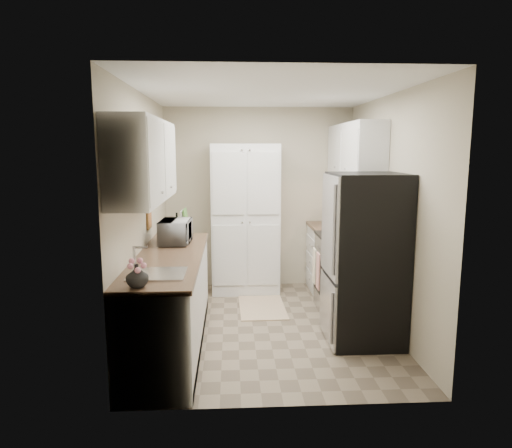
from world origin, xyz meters
name	(u,v)px	position (x,y,z in m)	size (l,w,h in m)	color
ground	(267,326)	(0.00, 0.00, 0.00)	(3.20, 3.20, 0.00)	#7A6B56
room_shell	(266,179)	(-0.02, -0.01, 1.63)	(2.64, 3.24, 2.52)	beige
pantry_cabinet	(245,219)	(-0.20, 1.32, 1.00)	(0.90, 0.55, 2.00)	silver
base_cabinet_left	(171,302)	(-0.99, -0.43, 0.44)	(0.60, 2.30, 0.88)	silver
countertop_left	(169,257)	(-0.99, -0.43, 0.90)	(0.63, 2.33, 0.04)	brown
base_cabinet_right	(333,260)	(0.99, 1.19, 0.44)	(0.60, 0.80, 0.88)	silver
countertop_right	(334,227)	(0.99, 1.19, 0.90)	(0.63, 0.83, 0.04)	brown
electric_range	(347,273)	(0.97, 0.39, 0.48)	(0.71, 0.78, 1.13)	#B7B7BC
refrigerator	(365,259)	(0.94, -0.41, 0.85)	(0.70, 0.72, 1.70)	#B7B7BC
microwave	(176,232)	(-0.99, 0.11, 1.05)	(0.46, 0.31, 0.26)	silver
wine_bottle	(177,227)	(-1.01, 0.38, 1.06)	(0.07, 0.07, 0.27)	black
flower_vase	(137,276)	(-1.08, -1.48, 1.01)	(0.17, 0.17, 0.17)	silver
cutting_board	(186,221)	(-0.93, 0.67, 1.07)	(0.02, 0.24, 0.31)	#54983F
toaster_oven	(334,219)	(0.97, 1.14, 1.02)	(0.28, 0.35, 0.20)	silver
fruit_basket	(336,207)	(0.99, 1.15, 1.17)	(0.25, 0.25, 0.10)	orange
kitchen_mat	(262,307)	(-0.02, 0.59, 0.01)	(0.55, 0.88, 0.01)	#CBAD89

